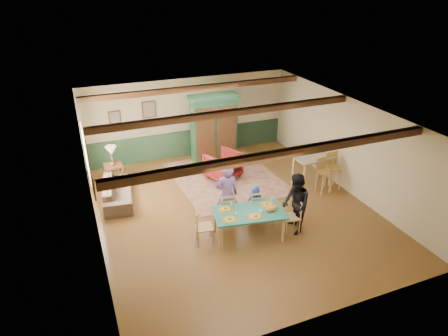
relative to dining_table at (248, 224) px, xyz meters
name	(u,v)px	position (x,y,z in m)	size (l,w,h in m)	color
floor	(234,210)	(0.15, 1.23, -0.35)	(8.00, 8.00, 0.00)	brown
wall_back	(188,118)	(0.15, 5.23, 1.00)	(7.00, 0.02, 2.70)	beige
wall_left	(92,190)	(-3.35, 1.23, 1.00)	(0.02, 8.00, 2.70)	beige
wall_right	(348,145)	(3.65, 1.23, 1.00)	(0.02, 8.00, 2.70)	beige
ceiling	(235,114)	(0.15, 1.23, 2.35)	(7.00, 8.00, 0.02)	white
wainscot_back	(189,143)	(0.15, 5.21, 0.10)	(6.95, 0.03, 0.90)	#203B26
ceiling_beam_front	(282,154)	(0.15, -1.07, 2.26)	(6.95, 0.16, 0.16)	black
ceiling_beam_mid	(229,113)	(0.15, 1.63, 2.26)	(6.95, 0.16, 0.16)	black
ceiling_beam_back	(196,88)	(0.15, 4.23, 2.26)	(6.95, 0.16, 0.16)	black
window_left	(86,153)	(-3.32, 2.93, 1.20)	(0.06, 1.60, 1.30)	white
picture_left_wall	(94,186)	(-3.32, 0.63, 1.40)	(0.04, 0.42, 0.52)	gray
picture_back_a	(149,110)	(-1.15, 5.20, 1.45)	(0.45, 0.04, 0.55)	gray
picture_back_b	(115,118)	(-2.25, 5.20, 1.30)	(0.38, 0.04, 0.48)	gray
dining_table	(248,224)	(0.00, 0.00, 0.00)	(1.67, 0.93, 0.70)	#226E5B
dining_chair_far_left	(227,208)	(-0.25, 0.72, 0.09)	(0.39, 0.41, 0.88)	tan
dining_chair_far_right	(256,205)	(0.48, 0.60, 0.09)	(0.39, 0.41, 0.88)	tan
dining_chair_end_left	(204,226)	(-1.05, 0.18, 0.09)	(0.39, 0.41, 0.88)	tan
dining_chair_end_right	(291,216)	(1.05, -0.18, 0.09)	(0.39, 0.41, 0.88)	tan
person_man	(227,194)	(-0.24, 0.80, 0.45)	(0.59, 0.38, 1.61)	#805EA2
person_woman	(296,204)	(1.15, -0.20, 0.42)	(0.75, 0.58, 1.54)	black
person_child	(255,203)	(0.49, 0.67, 0.12)	(0.46, 0.30, 0.94)	#26429B
cat	(271,208)	(0.49, -0.18, 0.43)	(0.33, 0.13, 0.17)	orange
place_setting_near_left	(230,218)	(-0.54, -0.14, 0.40)	(0.37, 0.28, 0.11)	yellow
place_setting_near_center	(256,215)	(0.05, -0.25, 0.40)	(0.37, 0.28, 0.11)	yellow
place_setting_far_left	(226,207)	(-0.46, 0.32, 0.40)	(0.37, 0.28, 0.11)	yellow
place_setting_far_right	(267,203)	(0.54, 0.14, 0.40)	(0.37, 0.28, 0.11)	yellow
area_rug	(226,178)	(0.65, 3.06, -0.34)	(3.02, 3.59, 0.01)	tan
armoire	(214,129)	(0.77, 4.40, 0.79)	(1.61, 0.65, 2.28)	#153621
armchair	(223,165)	(0.60, 3.15, 0.07)	(0.90, 0.93, 0.85)	#4E0F11
sofa	(118,191)	(-2.65, 2.93, -0.07)	(1.92, 0.75, 0.56)	#44342A
end_table	(114,175)	(-2.60, 3.93, -0.03)	(0.52, 0.52, 0.64)	black
table_lamp	(112,156)	(-2.60, 3.93, 0.59)	(0.33, 0.33, 0.59)	tan
counter_table	(312,171)	(2.85, 1.66, 0.13)	(1.14, 0.66, 0.95)	#B3A78B
bar_stool_left	(324,176)	(2.95, 1.21, 0.17)	(0.37, 0.40, 1.03)	tan
bar_stool_right	(334,171)	(3.34, 1.28, 0.21)	(0.39, 0.43, 1.11)	tan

